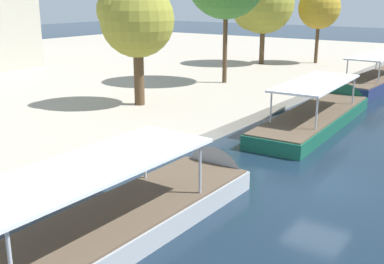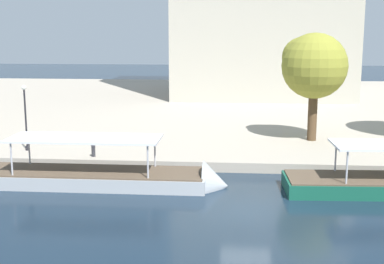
{
  "view_description": "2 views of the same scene",
  "coord_description": "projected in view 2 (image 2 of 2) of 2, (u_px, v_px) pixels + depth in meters",
  "views": [
    {
      "loc": [
        -18.17,
        -6.35,
        7.54
      ],
      "look_at": [
        -2.69,
        4.66,
        2.13
      ],
      "focal_mm": 44.33,
      "sensor_mm": 36.0,
      "label": 1
    },
    {
      "loc": [
        -0.53,
        -25.09,
        8.73
      ],
      "look_at": [
        -3.12,
        5.08,
        2.91
      ],
      "focal_mm": 49.96,
      "sensor_mm": 36.0,
      "label": 2
    }
  ],
  "objects": [
    {
      "name": "ground_plane",
      "position": [
        246.0,
        211.0,
        26.15
      ],
      "size": [
        220.0,
        220.0,
        0.0
      ],
      "primitive_type": "plane",
      "color": "#142333"
    },
    {
      "name": "dock_promenade",
      "position": [
        242.0,
        106.0,
        59.86
      ],
      "size": [
        120.0,
        55.0,
        0.64
      ],
      "primitive_type": "cube",
      "color": "#A39989",
      "rests_on": "ground_plane"
    },
    {
      "name": "tour_boat_1",
      "position": [
        106.0,
        181.0,
        30.43
      ],
      "size": [
        14.98,
        3.23,
        4.08
      ],
      "rotation": [
        0.0,
        0.0,
        0.0
      ],
      "color": "#9EA3A8",
      "rests_on": "ground_plane"
    },
    {
      "name": "mooring_bollard_0",
      "position": [
        93.0,
        150.0,
        34.51
      ],
      "size": [
        0.28,
        0.28,
        0.83
      ],
      "color": "#2D2D33",
      "rests_on": "dock_promenade"
    },
    {
      "name": "lamp_post",
      "position": [
        26.0,
        115.0,
        35.95
      ],
      "size": [
        0.33,
        0.33,
        4.45
      ],
      "color": "black",
      "rests_on": "dock_promenade"
    },
    {
      "name": "tree_4",
      "position": [
        312.0,
        66.0,
        38.76
      ],
      "size": [
        4.78,
        4.78,
        7.9
      ],
      "color": "#4C3823",
      "rests_on": "dock_promenade"
    }
  ]
}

